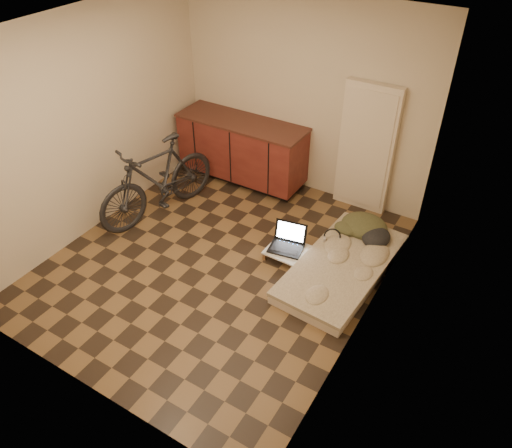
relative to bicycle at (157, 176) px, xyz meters
The scene contains 10 objects.
room_shell 1.46m from the bicycle, 19.04° to the right, with size 3.50×4.00×2.60m.
cabinets 1.37m from the bicycle, 70.93° to the left, with size 1.84×0.62×0.91m.
appliance_panel 2.65m from the bicycle, 35.43° to the left, with size 0.70×0.10×1.70m, color beige.
bicycle is the anchor object (origin of this frame).
futon 2.55m from the bicycle, ahead, with size 0.98×1.84×0.15m.
clothing_pile 2.66m from the bicycle, 18.04° to the left, with size 0.60×0.50×0.24m, color #3B3D23, non-canonical shape.
headphones 2.30m from the bicycle, 11.33° to the left, with size 0.22×0.20×0.15m, color black, non-canonical shape.
lap_desk 2.00m from the bicycle, ahead, with size 0.68×0.45×0.11m.
laptop 1.86m from the bicycle, ahead, with size 0.44×0.40×0.26m.
mouse 2.24m from the bicycle, ahead, with size 0.06×0.10×0.04m, color silver.
Camera 1 is at (2.64, -3.54, 3.84)m, focal length 35.00 mm.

